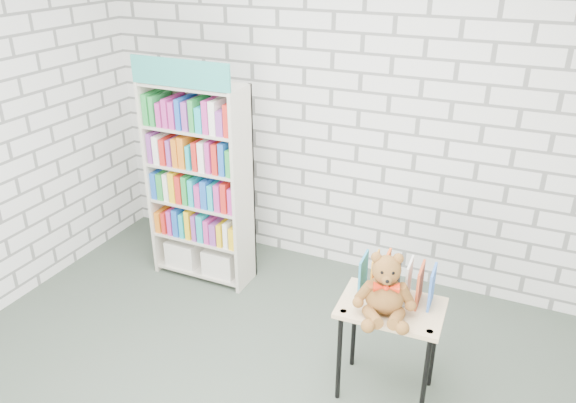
% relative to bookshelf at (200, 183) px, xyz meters
% --- Properties ---
extents(room_shell, '(4.52, 4.02, 2.81)m').
position_rel_bookshelf_xyz_m(room_shell, '(1.09, -1.36, 0.94)').
color(room_shell, silver).
rests_on(room_shell, ground).
extents(bookshelf, '(0.82, 0.32, 1.85)m').
position_rel_bookshelf_xyz_m(bookshelf, '(0.00, 0.00, 0.00)').
color(bookshelf, beige).
rests_on(bookshelf, ground).
extents(display_table, '(0.62, 0.45, 0.65)m').
position_rel_bookshelf_xyz_m(display_table, '(1.77, -0.73, -0.28)').
color(display_table, '#D7B081').
rests_on(display_table, ground).
extents(table_books, '(0.43, 0.20, 0.25)m').
position_rel_bookshelf_xyz_m(table_books, '(1.77, -0.63, -0.06)').
color(table_books, teal).
rests_on(table_books, display_table).
extents(teddy_bear, '(0.35, 0.35, 0.39)m').
position_rel_bookshelf_xyz_m(teddy_bear, '(1.75, -0.83, -0.03)').
color(teddy_bear, brown).
rests_on(teddy_bear, display_table).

